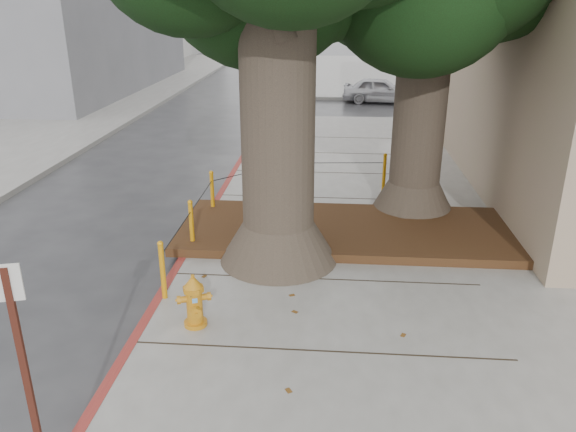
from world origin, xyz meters
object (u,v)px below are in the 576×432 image
at_px(fire_hydrant, 194,301).
at_px(car_silver, 380,90).
at_px(car_red, 566,94).
at_px(car_dark, 47,84).
at_px(signpost, 25,372).

bearing_deg(fire_hydrant, car_silver, 58.80).
xyz_separation_m(car_red, car_dark, (-23.43, 0.03, 0.12)).
bearing_deg(car_silver, car_red, -84.06).
relative_size(fire_hydrant, car_dark, 0.17).
bearing_deg(car_red, car_silver, 85.35).
distance_m(fire_hydrant, signpost, 3.12).
relative_size(fire_hydrant, car_silver, 0.24).
bearing_deg(fire_hydrant, car_dark, 101.65).
xyz_separation_m(fire_hydrant, car_red, (11.89, 18.93, 0.01)).
bearing_deg(signpost, car_dark, 100.34).
distance_m(car_silver, car_dark, 15.43).
bearing_deg(car_dark, fire_hydrant, -55.26).
bearing_deg(car_red, signpost, 146.36).
height_order(car_silver, car_red, car_silver).
relative_size(signpost, car_silver, 0.71).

